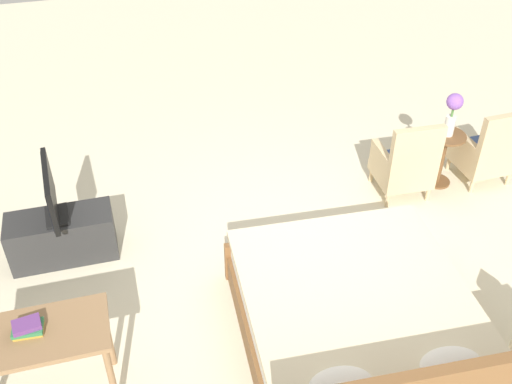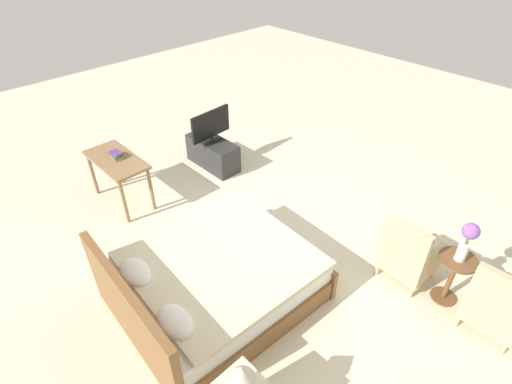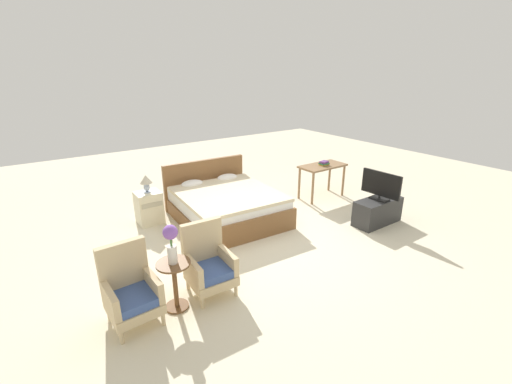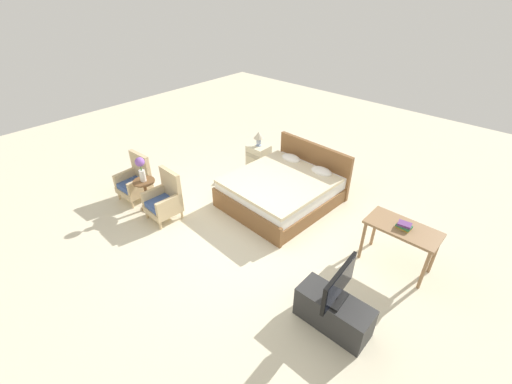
{
  "view_description": "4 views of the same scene",
  "coord_description": "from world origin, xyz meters",
  "px_view_note": "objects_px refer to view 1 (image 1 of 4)",
  "views": [
    {
      "loc": [
        1.41,
        3.79,
        3.95
      ],
      "look_at": [
        0.33,
        -0.14,
        0.84
      ],
      "focal_mm": 42.0,
      "sensor_mm": 36.0,
      "label": 1
    },
    {
      "loc": [
        -2.6,
        2.73,
        3.67
      ],
      "look_at": [
        0.32,
        -0.07,
        0.68
      ],
      "focal_mm": 28.0,
      "sensor_mm": 36.0,
      "label": 2
    },
    {
      "loc": [
        -3.12,
        -4.2,
        2.74
      ],
      "look_at": [
        -0.09,
        0.15,
        0.8
      ],
      "focal_mm": 24.0,
      "sensor_mm": 36.0,
      "label": 3
    },
    {
      "loc": [
        3.2,
        -3.46,
        3.87
      ],
      "look_at": [
        0.06,
        0.01,
        0.83
      ],
      "focal_mm": 24.0,
      "sensor_mm": 36.0,
      "label": 4
    }
  ],
  "objects_px": {
    "tv_stand": "(62,237)",
    "tv_flatscreen": "(51,194)",
    "bed": "(358,327)",
    "armchair_by_window_right": "(405,165)",
    "armchair_by_window_left": "(487,151)",
    "side_table": "(443,153)",
    "vanity_desk": "(34,345)",
    "book_stack": "(27,328)",
    "flower_vase": "(453,110)"
  },
  "relations": [
    {
      "from": "flower_vase",
      "to": "vanity_desk",
      "type": "relative_size",
      "value": 0.46
    },
    {
      "from": "armchair_by_window_right",
      "to": "vanity_desk",
      "type": "bearing_deg",
      "value": 24.04
    },
    {
      "from": "bed",
      "to": "side_table",
      "type": "xyz_separation_m",
      "value": [
        -1.79,
        -1.9,
        0.09
      ]
    },
    {
      "from": "bed",
      "to": "vanity_desk",
      "type": "relative_size",
      "value": 2.04
    },
    {
      "from": "flower_vase",
      "to": "book_stack",
      "type": "distance_m",
      "value": 4.47
    },
    {
      "from": "vanity_desk",
      "to": "bed",
      "type": "bearing_deg",
      "value": 175.34
    },
    {
      "from": "armchair_by_window_right",
      "to": "tv_stand",
      "type": "xyz_separation_m",
      "value": [
        3.51,
        0.04,
        -0.14
      ]
    },
    {
      "from": "tv_stand",
      "to": "book_stack",
      "type": "distance_m",
      "value": 1.66
    },
    {
      "from": "book_stack",
      "to": "bed",
      "type": "bearing_deg",
      "value": 174.73
    },
    {
      "from": "bed",
      "to": "armchair_by_window_right",
      "type": "relative_size",
      "value": 2.31
    },
    {
      "from": "bed",
      "to": "vanity_desk",
      "type": "height_order",
      "value": "bed"
    },
    {
      "from": "armchair_by_window_right",
      "to": "tv_flatscreen",
      "type": "bearing_deg",
      "value": 0.73
    },
    {
      "from": "tv_flatscreen",
      "to": "tv_stand",
      "type": "bearing_deg",
      "value": -176.34
    },
    {
      "from": "bed",
      "to": "vanity_desk",
      "type": "xyz_separation_m",
      "value": [
        2.35,
        -0.19,
        0.33
      ]
    },
    {
      "from": "armchair_by_window_left",
      "to": "armchair_by_window_right",
      "type": "distance_m",
      "value": 0.97
    },
    {
      "from": "armchair_by_window_right",
      "to": "tv_flatscreen",
      "type": "distance_m",
      "value": 3.53
    },
    {
      "from": "bed",
      "to": "book_stack",
      "type": "height_order",
      "value": "bed"
    },
    {
      "from": "bed",
      "to": "side_table",
      "type": "height_order",
      "value": "bed"
    },
    {
      "from": "armchair_by_window_right",
      "to": "armchair_by_window_left",
      "type": "bearing_deg",
      "value": 180.0
    },
    {
      "from": "side_table",
      "to": "vanity_desk",
      "type": "bearing_deg",
      "value": 22.45
    },
    {
      "from": "armchair_by_window_left",
      "to": "tv_stand",
      "type": "bearing_deg",
      "value": 0.57
    },
    {
      "from": "armchair_by_window_left",
      "to": "book_stack",
      "type": "xyz_separation_m",
      "value": [
        4.63,
        1.6,
        0.41
      ]
    },
    {
      "from": "side_table",
      "to": "flower_vase",
      "type": "relative_size",
      "value": 1.3
    },
    {
      "from": "bed",
      "to": "tv_stand",
      "type": "relative_size",
      "value": 2.21
    },
    {
      "from": "armchair_by_window_left",
      "to": "armchair_by_window_right",
      "type": "xyz_separation_m",
      "value": [
        0.97,
        -0.0,
        0.0
      ]
    },
    {
      "from": "armchair_by_window_right",
      "to": "tv_flatscreen",
      "type": "xyz_separation_m",
      "value": [
        3.51,
        0.04,
        0.37
      ]
    },
    {
      "from": "flower_vase",
      "to": "tv_stand",
      "type": "xyz_separation_m",
      "value": [
        4.0,
        0.12,
        -0.68
      ]
    },
    {
      "from": "book_stack",
      "to": "armchair_by_window_left",
      "type": "bearing_deg",
      "value": -160.92
    },
    {
      "from": "tv_stand",
      "to": "tv_flatscreen",
      "type": "relative_size",
      "value": 1.26
    },
    {
      "from": "armchair_by_window_left",
      "to": "bed",
      "type": "bearing_deg",
      "value": 38.68
    },
    {
      "from": "tv_stand",
      "to": "vanity_desk",
      "type": "xyz_separation_m",
      "value": [
        0.14,
        1.58,
        0.39
      ]
    },
    {
      "from": "bed",
      "to": "book_stack",
      "type": "relative_size",
      "value": 10.06
    },
    {
      "from": "armchair_by_window_left",
      "to": "vanity_desk",
      "type": "bearing_deg",
      "value": 19.41
    },
    {
      "from": "vanity_desk",
      "to": "book_stack",
      "type": "xyz_separation_m",
      "value": [
        0.01,
        -0.03,
        0.15
      ]
    },
    {
      "from": "side_table",
      "to": "armchair_by_window_left",
      "type": "bearing_deg",
      "value": 170.61
    },
    {
      "from": "armchair_by_window_right",
      "to": "vanity_desk",
      "type": "relative_size",
      "value": 0.88
    },
    {
      "from": "tv_stand",
      "to": "armchair_by_window_left",
      "type": "bearing_deg",
      "value": -179.43
    },
    {
      "from": "side_table",
      "to": "tv_stand",
      "type": "distance_m",
      "value": 4.0
    },
    {
      "from": "vanity_desk",
      "to": "tv_flatscreen",
      "type": "bearing_deg",
      "value": -94.9
    },
    {
      "from": "side_table",
      "to": "flower_vase",
      "type": "xyz_separation_m",
      "value": [
        -0.0,
        0.0,
        0.52
      ]
    },
    {
      "from": "armchair_by_window_right",
      "to": "side_table",
      "type": "distance_m",
      "value": 0.49
    },
    {
      "from": "tv_stand",
      "to": "tv_flatscreen",
      "type": "bearing_deg",
      "value": 3.66
    },
    {
      "from": "bed",
      "to": "book_stack",
      "type": "bearing_deg",
      "value": -5.27
    },
    {
      "from": "vanity_desk",
      "to": "book_stack",
      "type": "bearing_deg",
      "value": -70.35
    },
    {
      "from": "book_stack",
      "to": "side_table",
      "type": "bearing_deg",
      "value": -157.91
    },
    {
      "from": "tv_flatscreen",
      "to": "book_stack",
      "type": "relative_size",
      "value": 3.6
    },
    {
      "from": "armchair_by_window_right",
      "to": "tv_stand",
      "type": "relative_size",
      "value": 0.96
    },
    {
      "from": "armchair_by_window_left",
      "to": "tv_flatscreen",
      "type": "relative_size",
      "value": 1.21
    },
    {
      "from": "flower_vase",
      "to": "tv_flatscreen",
      "type": "xyz_separation_m",
      "value": [
        4.0,
        0.12,
        -0.17
      ]
    },
    {
      "from": "tv_flatscreen",
      "to": "vanity_desk",
      "type": "xyz_separation_m",
      "value": [
        0.14,
        1.58,
        -0.11
      ]
    }
  ]
}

